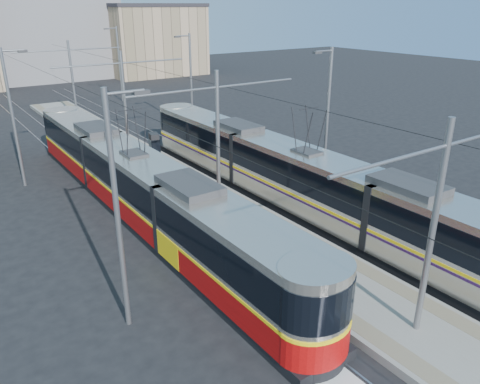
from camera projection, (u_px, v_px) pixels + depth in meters
ground at (328, 281)px, 18.47m from camera, size 160.00×160.00×0.00m
platform at (147, 165)px, 31.35m from camera, size 4.00×50.00×0.30m
tactile_strip_left at (126, 167)px, 30.52m from camera, size 0.70×50.00×0.01m
tactile_strip_right at (166, 159)px, 32.06m from camera, size 0.70×50.00×0.01m
rails at (147, 167)px, 31.40m from camera, size 8.71×70.00×0.03m
track_arrow at (314, 362)px, 14.27m from camera, size 1.20×5.00×0.01m
tram_left at (137, 185)px, 23.56m from camera, size 2.43×27.78×5.50m
tram_right at (305, 179)px, 23.83m from camera, size 2.43×29.83×5.50m
catenary at (162, 107)px, 27.55m from camera, size 9.20×70.00×7.00m
street_lamps at (119, 96)px, 32.89m from camera, size 15.18×38.22×8.00m
shelter at (155, 148)px, 30.76m from camera, size 0.76×1.03×2.06m
building_centre at (45, 27)px, 67.72m from camera, size 18.36×14.28×14.09m
building_right at (153, 40)px, 71.30m from camera, size 14.28×10.20×10.33m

